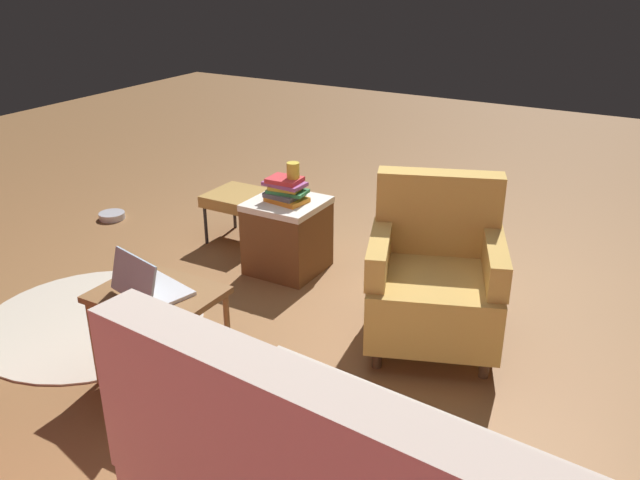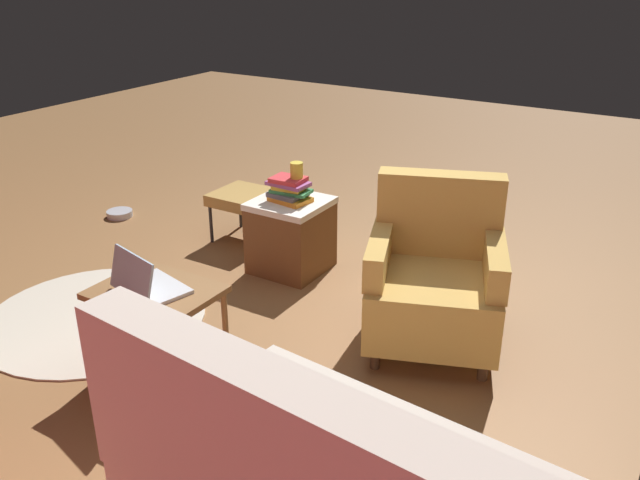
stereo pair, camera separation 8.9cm
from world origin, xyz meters
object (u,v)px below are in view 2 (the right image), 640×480
Objects in this scene: armchair at (435,279)px; laptop at (146,283)px; ottoman at (243,199)px; book_stack_hamper at (289,190)px; tv_remote at (284,192)px; wicker_hamper at (291,235)px; pet_bowl_steel at (120,214)px; laptop_desk at (156,300)px; yellow_mug at (297,170)px.

laptop is at bearing 46.07° from armchair.
ottoman is (0.69, -1.61, -0.22)m from laptop.
armchair is 3.09× the size of book_stack_hamper.
laptop is at bearing 102.20° from tv_remote.
tv_remote is (0.10, -0.09, -0.06)m from book_stack_hamper.
laptop is 0.77× the size of wicker_hamper.
wicker_hamper is 1.70m from pet_bowl_steel.
laptop_desk is 1.35m from wicker_hamper.
laptop_desk is 1.34m from book_stack_hamper.
armchair is 1.55× the size of laptop_desk.
book_stack_hamper is 0.70× the size of ottoman.
armchair reaches higher than laptop_desk.
book_stack_hamper is at bearing -84.18° from laptop_desk.
armchair is 2.86m from pet_bowl_steel.
tv_remote is 1.65m from pet_bowl_steel.
wicker_hamper is 1.70× the size of book_stack_hamper.
tv_remote reaches higher than wicker_hamper.
book_stack_hamper is at bearing 156.57° from ottoman.
pet_bowl_steel is (1.81, -1.45, -0.50)m from laptop.
book_stack_hamper is 0.15m from tv_remote.
laptop_desk is 3.50× the size of tv_remote.
laptop_desk is 5.60× the size of yellow_mug.
laptop is 1.47m from tv_remote.
pet_bowl_steel is at bearing -37.77° from laptop_desk.
wicker_hamper is 0.31m from book_stack_hamper.
pet_bowl_steel is (1.68, -0.08, -0.53)m from book_stack_hamper.
tv_remote is 0.80× the size of pet_bowl_steel.
yellow_mug is 0.50× the size of pet_bowl_steel.
wicker_hamper is (1.13, -0.34, -0.12)m from armchair.
pet_bowl_steel is (1.58, 0.01, -0.47)m from tv_remote.
laptop_desk reaches higher than pet_bowl_steel.
book_stack_hamper is 1.76m from pet_bowl_steel.
armchair is 4.35× the size of pet_bowl_steel.
laptop is 3.72× the size of yellow_mug.
pet_bowl_steel is at bearing -38.71° from laptop.
yellow_mug is (0.08, -1.39, 0.15)m from laptop.
laptop_desk and wicker_hamper have the same top height.
yellow_mug is (-0.04, -0.01, 0.44)m from wicker_hamper.
ottoman is at bearing -23.43° from book_stack_hamper.
tv_remote is 0.40× the size of ottoman.
book_stack_hamper reaches higher than ottoman.
laptop is at bearing 113.13° from ottoman.
laptop is 1.40m from yellow_mug.
wicker_hamper is at bearing 157.18° from ottoman.
ottoman is (0.70, -1.57, -0.11)m from laptop_desk.
armchair is at bearing 164.71° from tv_remote.
tv_remote is at bearing -179.71° from pet_bowl_steel.
tv_remote reaches higher than pet_bowl_steel.
book_stack_hamper reaches higher than pet_bowl_steel.
ottoman is at bearing -15.31° from tv_remote.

